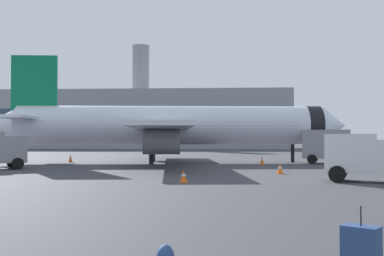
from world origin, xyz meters
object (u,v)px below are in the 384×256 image
object	(u,v)px
safety_cone_mid	(262,161)
safety_cone_outer	(280,169)
fuel_truck	(335,145)
cargo_van	(366,155)
safety_cone_far	(184,176)
rolling_suitcase	(361,245)
airplane_at_gate	(170,126)
safety_cone_near	(70,158)

from	to	relation	value
safety_cone_mid	safety_cone_outer	xyz separation A→B (m)	(0.14, -11.77, -0.01)
fuel_truck	cargo_van	xyz separation A→B (m)	(-2.91, -19.06, -0.32)
safety_cone_far	rolling_suitcase	distance (m)	16.91
airplane_at_gate	safety_cone_outer	distance (m)	17.25
airplane_at_gate	safety_cone_far	distance (m)	21.46
airplane_at_gate	safety_cone_far	size ratio (longest dim) A/B	53.19
airplane_at_gate	safety_cone_near	bearing A→B (deg)	176.84
safety_cone_near	safety_cone_outer	size ratio (longest dim) A/B	1.15
fuel_truck	safety_cone_far	bearing A→B (deg)	-122.64
safety_cone_near	safety_cone_mid	size ratio (longest dim) A/B	1.12
safety_cone_near	safety_cone_outer	xyz separation A→B (m)	(19.11, -14.96, -0.05)
airplane_at_gate	safety_cone_outer	size ratio (longest dim) A/B	51.18
cargo_van	safety_cone_near	size ratio (longest dim) A/B	5.97
safety_cone_mid	safety_cone_far	size ratio (longest dim) A/B	1.07
airplane_at_gate	fuel_truck	bearing A→B (deg)	-3.73
airplane_at_gate	safety_cone_near	world-z (taller)	airplane_at_gate
safety_cone_near	rolling_suitcase	size ratio (longest dim) A/B	0.73
airplane_at_gate	rolling_suitcase	world-z (taller)	airplane_at_gate
cargo_van	safety_cone_far	distance (m)	9.99
cargo_van	safety_cone_mid	bearing A→B (deg)	103.10
rolling_suitcase	cargo_van	bearing A→B (deg)	72.60
safety_cone_near	safety_cone_outer	world-z (taller)	safety_cone_near
fuel_truck	rolling_suitcase	distance (m)	37.24
airplane_at_gate	cargo_van	xyz separation A→B (m)	(12.83, -20.08, -2.21)
safety_cone_outer	airplane_at_gate	bearing A→B (deg)	121.77
safety_cone_outer	rolling_suitcase	xyz separation A→B (m)	(-1.48, -22.91, 0.05)
safety_cone_near	fuel_truck	bearing A→B (deg)	-3.51
safety_cone_outer	safety_cone_far	bearing A→B (deg)	-132.10
safety_cone_near	rolling_suitcase	distance (m)	41.77
safety_cone_far	fuel_truck	bearing A→B (deg)	57.36
cargo_van	safety_cone_far	size ratio (longest dim) A/B	7.13
fuel_truck	safety_cone_far	distance (m)	23.76
safety_cone_far	rolling_suitcase	world-z (taller)	rolling_suitcase
airplane_at_gate	safety_cone_near	distance (m)	10.72
fuel_truck	cargo_van	bearing A→B (deg)	-98.67
fuel_truck	rolling_suitcase	bearing A→B (deg)	-102.89
fuel_truck	safety_cone_near	bearing A→B (deg)	176.49
safety_cone_outer	rolling_suitcase	bearing A→B (deg)	-93.69
rolling_suitcase	safety_cone_outer	bearing A→B (deg)	86.31
airplane_at_gate	safety_cone_near	size ratio (longest dim) A/B	44.55
safety_cone_outer	fuel_truck	bearing A→B (deg)	62.96
fuel_truck	safety_cone_mid	bearing A→B (deg)	-167.06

